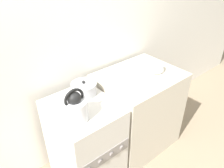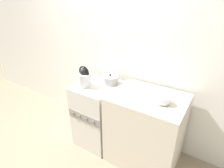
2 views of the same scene
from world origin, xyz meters
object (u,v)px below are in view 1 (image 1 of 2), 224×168
Objects in this scene: stove at (85,144)px; enamel_bowl at (156,67)px; cooking_pot at (84,89)px; kettle at (75,108)px.

enamel_bowl is (0.88, -0.03, 0.52)m from stove.
cooking_pot reaches higher than stove.
enamel_bowl is at bearing -12.31° from cooking_pot.
cooking_pot is (0.12, 0.14, 0.50)m from stove.
stove is at bearing 43.32° from kettle.
kettle is 1.00m from enamel_bowl.
cooking_pot is at bearing 46.36° from kettle.
kettle reaches higher than stove.
cooking_pot is at bearing 167.69° from enamel_bowl.
stove is at bearing 178.02° from enamel_bowl.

